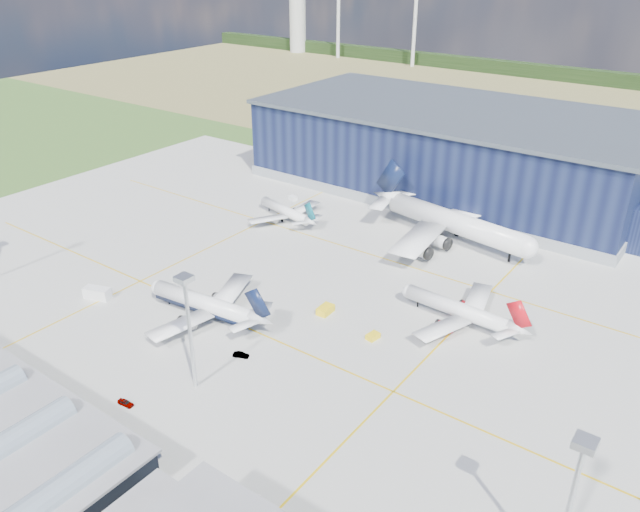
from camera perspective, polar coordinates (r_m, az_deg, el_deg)
The scene contains 19 objects.
ground at distance 142.01m, azimuth -5.31°, elevation -4.21°, with size 600.00×600.00×0.00m, color #32551F.
apron at distance 148.55m, azimuth -2.78°, elevation -2.62°, with size 220.00×160.00×0.08m.
farmland at distance 329.08m, azimuth 21.27°, elevation 12.11°, with size 600.00×220.00×0.01m, color #92854F.
treeline at distance 404.70m, azimuth 24.74°, elevation 14.53°, with size 600.00×8.00×8.00m, color black.
horizon_dressing at distance 473.59m, azimuth 0.81°, elevation 21.95°, with size 440.20×18.00×70.00m.
hangar at distance 210.41m, azimuth 12.54°, elevation 9.15°, with size 145.00×62.00×26.10m.
light_mast_center at distance 110.03m, azimuth -11.98°, elevation -5.27°, with size 2.60×2.60×23.00m.
light_mast_east at distance 83.28m, azimuth 22.19°, elevation -19.11°, with size 2.60×2.60×23.00m.
airliner_navy at distance 135.72m, azimuth -10.65°, elevation -3.54°, with size 32.89×32.17×10.72m, color white, non-canonical shape.
airliner_red at distance 135.01m, azimuth 12.48°, elevation -4.11°, with size 30.24×29.58×9.86m, color white, non-canonical shape.
airliner_widebody at distance 169.99m, azimuth 12.43°, elevation 3.92°, with size 53.40×52.24×17.41m, color white, non-canonical shape.
airliner_regional at distance 182.40m, azimuth -3.22°, elevation 4.59°, with size 26.00×25.44×8.48m, color white, non-canonical shape.
gse_tug_a at distance 136.89m, azimuth 0.49°, elevation -4.95°, with size 2.46×4.02×1.68m, color yellow.
gse_tug_b at distance 129.11m, azimuth 4.86°, elevation -7.33°, with size 1.85×2.77×1.20m, color yellow.
gse_van_a at distance 151.08m, azimuth -19.70°, elevation -3.21°, with size 2.63×6.03×2.63m, color white.
gse_cart_b at distance 198.26m, azimuth -2.51°, elevation 5.32°, with size 1.91×2.87×1.24m, color white.
gse_van_c at distance 95.79m, azimuth -7.32°, elevation -21.64°, with size 2.63×5.48×2.63m, color white.
car_a at distance 117.25m, azimuth -17.36°, elevation -12.69°, with size 1.27×3.14×1.07m, color #99999E.
car_b at distance 124.42m, azimuth -7.24°, elevation -8.96°, with size 1.12×3.21×1.06m, color #99999E.
Camera 1 is at (82.27, -90.30, 72.42)m, focal length 35.00 mm.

